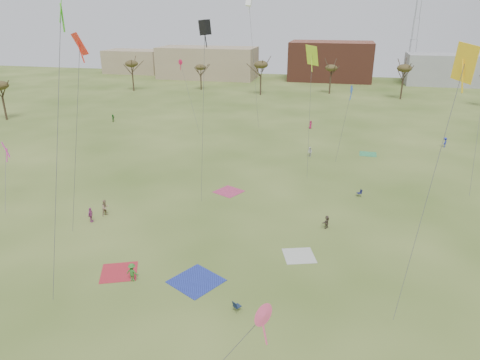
% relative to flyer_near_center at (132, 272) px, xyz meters
% --- Properties ---
extents(ground, '(260.00, 260.00, 0.00)m').
position_rel_flyer_near_center_xyz_m(ground, '(6.66, -1.28, -0.81)').
color(ground, '#365019').
rests_on(ground, ground).
extents(flyer_near_center, '(1.09, 0.69, 1.62)m').
position_rel_flyer_near_center_xyz_m(flyer_near_center, '(0.00, 0.00, 0.00)').
color(flyer_near_center, '#2E7226').
rests_on(flyer_near_center, ground).
extents(spectator_fore_b, '(0.99, 1.08, 1.80)m').
position_rel_flyer_near_center_xyz_m(spectator_fore_b, '(-8.48, 10.72, 0.09)').
color(spectator_fore_b, '#9C7A63').
rests_on(spectator_fore_b, ground).
extents(spectator_fore_c, '(0.94, 1.35, 1.40)m').
position_rel_flyer_near_center_xyz_m(spectator_fore_c, '(15.27, 13.14, -0.11)').
color(spectator_fore_c, brown).
rests_on(spectator_fore_c, ground).
extents(spectator_mid_d, '(0.50, 0.99, 1.63)m').
position_rel_flyer_near_center_xyz_m(spectator_mid_d, '(-9.18, 8.90, 0.01)').
color(spectator_mid_d, '#AB478B').
rests_on(spectator_mid_d, ground).
extents(spectator_mid_e, '(0.95, 0.96, 1.57)m').
position_rel_flyer_near_center_xyz_m(spectator_mid_e, '(11.74, 36.27, -0.03)').
color(spectator_mid_e, silver).
rests_on(spectator_mid_e, ground).
extents(flyer_far_a, '(0.79, 1.40, 1.44)m').
position_rel_flyer_near_center_xyz_m(flyer_far_a, '(-29.09, 50.36, -0.09)').
color(flyer_far_a, '#256C24').
rests_on(flyer_far_a, ground).
extents(flyer_far_b, '(0.78, 0.89, 1.53)m').
position_rel_flyer_near_center_xyz_m(flyer_far_b, '(10.50, 53.79, -0.04)').
color(flyer_far_b, '#A51C4D').
rests_on(flyer_far_b, ground).
extents(flyer_far_c, '(1.02, 1.22, 1.64)m').
position_rel_flyer_near_center_xyz_m(flyer_far_c, '(33.02, 46.51, 0.01)').
color(flyer_far_c, navy).
rests_on(flyer_far_c, ground).
extents(blanket_red, '(3.94, 3.94, 0.03)m').
position_rel_flyer_near_center_xyz_m(blanket_red, '(-1.72, 0.85, -0.81)').
color(blanket_red, '#B2232F').
rests_on(blanket_red, ground).
extents(blanket_blue, '(4.96, 4.96, 0.03)m').
position_rel_flyer_near_center_xyz_m(blanket_blue, '(5.15, 1.10, -0.81)').
color(blanket_blue, navy).
rests_on(blanket_blue, ground).
extents(blanket_cream, '(3.46, 3.46, 0.03)m').
position_rel_flyer_near_center_xyz_m(blanket_cream, '(13.08, 7.02, -0.81)').
color(blanket_cream, beige).
rests_on(blanket_cream, ground).
extents(blanket_plum, '(3.98, 3.98, 0.03)m').
position_rel_flyer_near_center_xyz_m(blanket_plum, '(3.02, 20.17, -0.81)').
color(blanket_plum, '#B5375F').
rests_on(blanket_plum, ground).
extents(blanket_olive, '(2.70, 2.70, 0.03)m').
position_rel_flyer_near_center_xyz_m(blanket_olive, '(20.58, 39.75, -0.81)').
color(blanket_olive, '#349156').
rests_on(blanket_olive, ground).
extents(camp_chair_center, '(0.73, 0.74, 0.87)m').
position_rel_flyer_near_center_xyz_m(camp_chair_center, '(9.33, -1.81, -0.55)').
color(camp_chair_center, '#16233D').
rests_on(camp_chair_center, ground).
extents(camp_chair_right, '(0.69, 0.67, 0.87)m').
position_rel_flyer_near_center_xyz_m(camp_chair_right, '(18.78, 22.34, -0.55)').
color(camp_chair_right, '#15183C').
rests_on(camp_chair_right, ground).
extents(kites_aloft, '(54.09, 59.13, 22.33)m').
position_rel_flyer_near_center_xyz_m(kites_aloft, '(3.55, 25.17, 17.34)').
color(kites_aloft, white).
rests_on(kites_aloft, ground).
extents(tree_line, '(117.44, 49.32, 8.91)m').
position_rel_flyer_near_center_xyz_m(tree_line, '(3.81, 77.84, 6.28)').
color(tree_line, '#3A2B1E').
rests_on(tree_line, ground).
extents(building_tan, '(32.00, 14.00, 10.00)m').
position_rel_flyer_near_center_xyz_m(building_tan, '(-28.34, 113.72, 4.19)').
color(building_tan, '#937F60').
rests_on(building_tan, ground).
extents(building_brick, '(26.00, 16.00, 12.00)m').
position_rel_flyer_near_center_xyz_m(building_brick, '(11.66, 118.72, 5.19)').
color(building_brick, brown).
rests_on(building_brick, ground).
extents(building_grey, '(24.00, 12.00, 9.00)m').
position_rel_flyer_near_center_xyz_m(building_grey, '(46.66, 116.72, 3.69)').
color(building_grey, gray).
rests_on(building_grey, ground).
extents(building_tan_west, '(20.00, 12.00, 8.00)m').
position_rel_flyer_near_center_xyz_m(building_tan_west, '(-58.34, 120.72, 3.19)').
color(building_tan_west, '#937F60').
rests_on(building_tan_west, ground).
extents(radio_tower, '(1.51, 1.72, 41.00)m').
position_rel_flyer_near_center_xyz_m(radio_tower, '(36.66, 123.72, 18.40)').
color(radio_tower, '#9EA3A8').
rests_on(radio_tower, ground).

